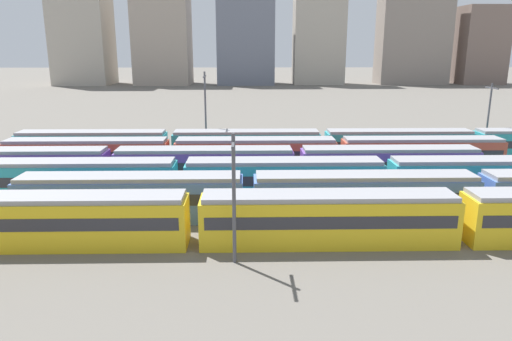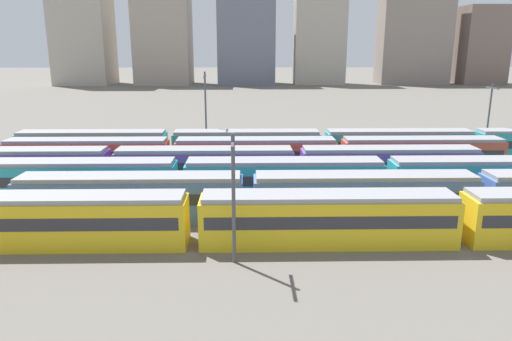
% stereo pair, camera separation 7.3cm
% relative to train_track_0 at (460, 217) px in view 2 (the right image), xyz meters
% --- Properties ---
extents(ground_plane, '(600.00, 600.00, 0.00)m').
position_rel_train_track_0_xyz_m(ground_plane, '(-26.08, 13.00, -1.90)').
color(ground_plane, '#666059').
extents(train_track_0, '(74.70, 3.06, 3.75)m').
position_rel_train_track_0_xyz_m(train_track_0, '(0.00, 0.00, 0.00)').
color(train_track_0, yellow).
rests_on(train_track_0, ground_plane).
extents(train_track_2, '(93.60, 3.06, 3.75)m').
position_rel_train_track_0_xyz_m(train_track_2, '(7.16, 10.40, 0.00)').
color(train_track_2, teal).
rests_on(train_track_2, ground_plane).
extents(train_track_3, '(55.80, 3.06, 3.75)m').
position_rel_train_track_0_xyz_m(train_track_3, '(-19.43, 15.60, -0.00)').
color(train_track_3, '#6B429E').
rests_on(train_track_3, ground_plane).
extents(train_track_4, '(55.80, 3.06, 3.75)m').
position_rel_train_track_0_xyz_m(train_track_4, '(-14.13, 20.80, -0.00)').
color(train_track_4, '#BC4C38').
rests_on(train_track_4, ground_plane).
extents(train_track_5, '(93.60, 3.06, 3.75)m').
position_rel_train_track_0_xyz_m(train_track_5, '(3.73, 26.00, 0.00)').
color(train_track_5, teal).
rests_on(train_track_5, ground_plane).
extents(catenary_pole_1, '(0.24, 3.20, 9.21)m').
position_rel_train_track_0_xyz_m(catenary_pole_1, '(16.19, 28.97, 3.24)').
color(catenary_pole_1, '#4C4C51').
rests_on(catenary_pole_1, ground_plane).
extents(catenary_pole_2, '(0.24, 3.20, 8.55)m').
position_rel_train_track_0_xyz_m(catenary_pole_2, '(-15.98, -2.95, 2.89)').
color(catenary_pole_2, '#4C4C51').
rests_on(catenary_pole_2, ground_plane).
extents(catenary_pole_3, '(0.24, 3.20, 10.70)m').
position_rel_train_track_0_xyz_m(catenary_pole_3, '(-20.37, 29.11, 4.00)').
color(catenary_pole_3, '#4C4C51').
rests_on(catenary_pole_3, ground_plane).
extents(distant_building_0, '(19.81, 18.58, 47.61)m').
position_rel_train_track_0_xyz_m(distant_building_0, '(-76.17, 153.57, 21.90)').
color(distant_building_0, '#B2A899').
rests_on(distant_building_0, ground_plane).
extents(distant_building_1, '(20.24, 18.56, 37.16)m').
position_rel_train_track_0_xyz_m(distant_building_1, '(-46.34, 153.57, 16.68)').
color(distant_building_1, '#A89989').
rests_on(distant_building_1, ground_plane).
extents(distant_building_2, '(21.11, 18.02, 35.52)m').
position_rel_train_track_0_xyz_m(distant_building_2, '(-15.19, 153.57, 15.85)').
color(distant_building_2, slate).
rests_on(distant_building_2, ground_plane).
extents(distant_building_3, '(18.86, 12.14, 40.22)m').
position_rel_train_track_0_xyz_m(distant_building_3, '(12.42, 153.57, 18.20)').
color(distant_building_3, '#B2A899').
rests_on(distant_building_3, ground_plane).
extents(distant_building_4, '(25.96, 12.47, 37.13)m').
position_rel_train_track_0_xyz_m(distant_building_4, '(48.35, 153.57, 16.66)').
color(distant_building_4, gray).
rests_on(distant_building_4, ground_plane).
extents(distant_building_5, '(16.40, 14.41, 28.86)m').
position_rel_train_track_0_xyz_m(distant_building_5, '(74.51, 153.57, 12.53)').
color(distant_building_5, '#7A665B').
rests_on(distant_building_5, ground_plane).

